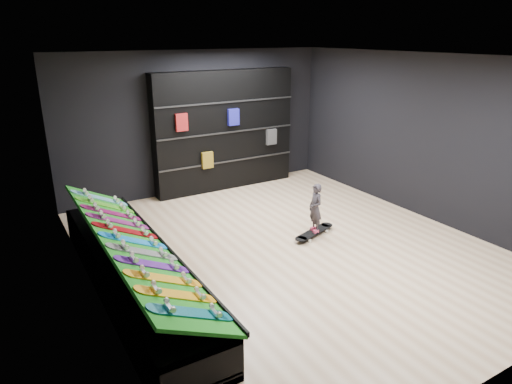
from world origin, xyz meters
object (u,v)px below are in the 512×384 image
back_shelving (225,131)px  child (315,217)px  floor_skateboard (314,233)px  display_rack (133,275)px

back_shelving → child: (0.09, -3.16, -0.95)m
floor_skateboard → child: (-0.00, 0.00, 0.30)m
back_shelving → floor_skateboard: 3.39m
display_rack → back_shelving: (3.11, 3.32, 1.04)m
back_shelving → child: size_ratio=6.32×
floor_skateboard → child: 0.30m
display_rack → child: size_ratio=8.80×
back_shelving → child: 3.30m
back_shelving → floor_skateboard: back_shelving is taller
child → back_shelving: bearing=-169.5°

